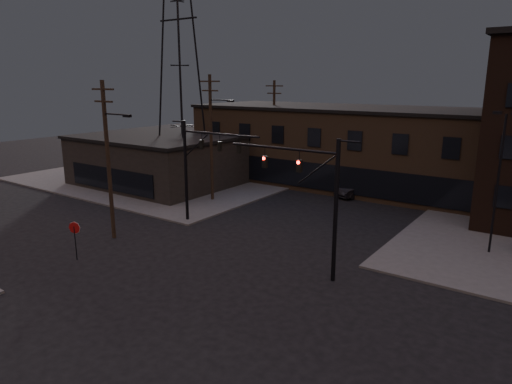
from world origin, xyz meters
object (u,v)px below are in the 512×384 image
stop_sign (75,232)px  car_crossing (357,189)px  traffic_signal_far (198,161)px  traffic_signal_near (317,193)px

stop_sign → car_crossing: stop_sign is taller
traffic_signal_far → car_crossing: (6.64, 15.28, -4.26)m
stop_sign → car_crossing: bearing=72.6°
traffic_signal_near → car_crossing: traffic_signal_near is taller
traffic_signal_far → car_crossing: 17.20m
traffic_signal_far → stop_sign: (-1.28, -9.99, -3.17)m
traffic_signal_near → stop_sign: 15.17m
traffic_signal_far → stop_sign: bearing=-97.3°
traffic_signal_near → car_crossing: 19.99m
traffic_signal_near → car_crossing: size_ratio=1.75×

